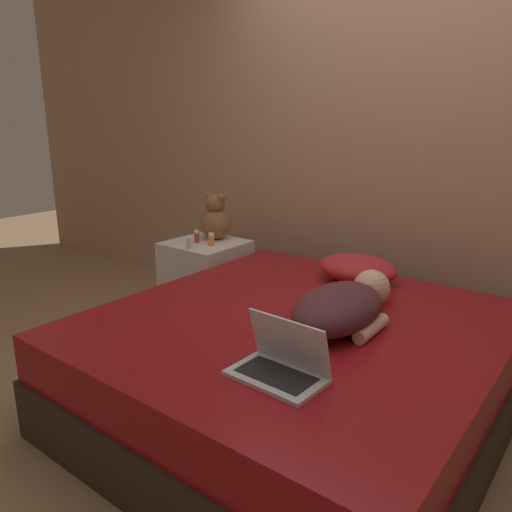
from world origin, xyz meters
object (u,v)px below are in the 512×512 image
at_px(bottle_orange, 211,239).
at_px(bottle_red, 197,237).
at_px(pillow, 357,268).
at_px(laptop, 281,363).
at_px(person_lying, 344,305).
at_px(bottle_clear, 190,243).
at_px(teddy_bear, 215,219).

xyz_separation_m(bottle_orange, bottle_red, (-0.13, -0.01, 0.00)).
bearing_deg(bottle_orange, pillow, 3.47).
bearing_deg(laptop, pillow, 105.52).
bearing_deg(person_lying, bottle_clear, 162.89).
distance_m(pillow, person_lying, 0.65).
relative_size(pillow, laptop, 1.31).
bearing_deg(bottle_clear, bottle_orange, 71.98).
xyz_separation_m(pillow, teddy_bear, (-1.17, 0.10, 0.12)).
xyz_separation_m(person_lying, bottle_red, (-1.44, 0.54, 0.00)).
distance_m(laptop, teddy_bear, 1.92).
bearing_deg(bottle_red, teddy_bear, 80.86).
xyz_separation_m(pillow, bottle_orange, (-1.07, -0.06, 0.02)).
relative_size(teddy_bear, bottle_red, 3.70).
distance_m(bottle_red, bottle_clear, 0.17).
distance_m(laptop, bottle_clear, 1.68).
bearing_deg(bottle_clear, pillow, 11.00).
height_order(person_lying, bottle_red, person_lying).
distance_m(pillow, bottle_clear, 1.14).
bearing_deg(person_lying, pillow, 110.35).
relative_size(pillow, bottle_red, 5.04).
height_order(pillow, bottle_clear, pillow).
relative_size(laptop, bottle_clear, 4.35).
bearing_deg(teddy_bear, laptop, -40.77).
relative_size(laptop, teddy_bear, 1.04).
bearing_deg(laptop, bottle_red, 145.70).
height_order(teddy_bear, bottle_clear, teddy_bear).
bearing_deg(bottle_red, pillow, 3.41).
bearing_deg(bottle_clear, teddy_bear, 99.93).
bearing_deg(teddy_bear, pillow, -4.67).
height_order(laptop, bottle_clear, laptop).
distance_m(pillow, bottle_red, 1.20).
height_order(laptop, bottle_red, laptop).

